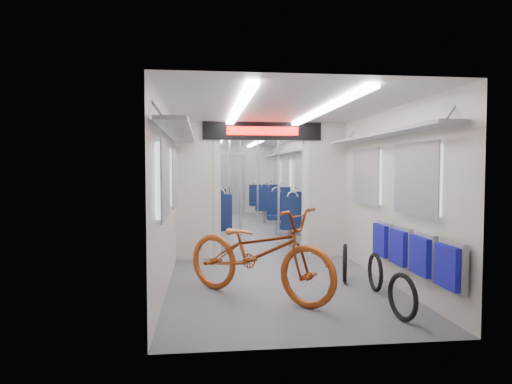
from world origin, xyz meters
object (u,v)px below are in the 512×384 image
seat_bay_near_left (206,214)px  stanchion_near_right (279,188)px  seat_bay_far_left (205,203)px  stanchion_near_left (241,189)px  bike_hoop_a (402,299)px  stanchion_far_right (258,183)px  stanchion_far_left (229,183)px  seat_bay_near_right (294,215)px  flip_bench (411,251)px  bike_hoop_b (375,274)px  bicycle (258,252)px  seat_bay_far_right (268,201)px  bike_hoop_c (345,265)px

seat_bay_near_left → stanchion_near_right: (1.35, -1.19, 0.58)m
seat_bay_far_left → stanchion_near_left: (0.63, -4.49, 0.59)m
bike_hoop_a → stanchion_far_right: stanchion_far_right is taller
stanchion_far_left → seat_bay_far_left: bearing=119.6°
seat_bay_far_left → seat_bay_near_right: bearing=-60.9°
seat_bay_far_left → stanchion_far_left: (0.62, -1.09, 0.59)m
flip_bench → bike_hoop_b: flip_bench is taller
seat_bay_near_right → bicycle: bearing=-106.9°
seat_bay_near_right → stanchion_far_left: size_ratio=0.89×
seat_bay_far_right → stanchion_far_left: 2.17m
stanchion_near_left → bike_hoop_b: bearing=-64.9°
flip_bench → stanchion_near_right: bearing=104.9°
stanchion_far_right → bike_hoop_b: bearing=-83.0°
bike_hoop_a → stanchion_far_right: 7.22m
bicycle → stanchion_near_right: size_ratio=0.89×
stanchion_near_left → stanchion_far_right: same height
stanchion_near_left → flip_bench: bearing=-64.6°
seat_bay_near_left → stanchion_far_left: size_ratio=0.99×
bike_hoop_a → stanchion_near_right: size_ratio=0.21×
bike_hoop_b → stanchion_far_right: bearing=97.0°
stanchion_far_right → stanchion_far_left: bearing=150.9°
bicycle → stanchion_far_right: size_ratio=0.89×
bike_hoop_a → bike_hoop_b: bearing=82.5°
stanchion_near_right → stanchion_far_left: 3.44m
bike_hoop_c → seat_bay_far_right: size_ratio=0.24×
seat_bay_near_right → stanchion_near_right: size_ratio=0.89×
bike_hoop_a → bike_hoop_b: (0.14, 1.09, -0.00)m
stanchion_near_right → seat_bay_far_left: bearing=106.9°
bicycle → stanchion_near_left: bearing=41.3°
seat_bay_near_left → stanchion_near_right: 1.89m
bike_hoop_b → bicycle: bearing=-175.9°
bike_hoop_b → seat_bay_far_left: bearing=105.3°
bike_hoop_a → seat_bay_near_left: size_ratio=0.21×
bike_hoop_a → stanchion_far_left: size_ratio=0.21×
stanchion_near_left → bike_hoop_a: bearing=-72.8°
bike_hoop_b → stanchion_far_right: 6.16m
flip_bench → stanchion_far_left: 7.12m
bike_hoop_c → stanchion_near_left: bearing=115.2°
seat_bay_far_right → flip_bench: bearing=-87.2°
seat_bay_far_right → bicycle: bearing=-99.0°
bike_hoop_a → flip_bench: bearing=58.6°
bicycle → stanchion_far_left: (0.04, 6.53, 0.61)m
bike_hoop_b → bike_hoop_c: bike_hoop_c is taller
seat_bay_far_right → stanchion_near_right: (-0.52, -5.03, 0.59)m
bike_hoop_c → stanchion_near_left: stanchion_near_left is taller
bike_hoop_a → stanchion_near_right: 4.30m
bicycle → stanchion_near_left: size_ratio=0.89×
bicycle → flip_bench: 1.75m
bike_hoop_c → seat_bay_near_left: bearing=115.8°
seat_bay_near_right → stanchion_far_left: stanchion_far_left is taller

